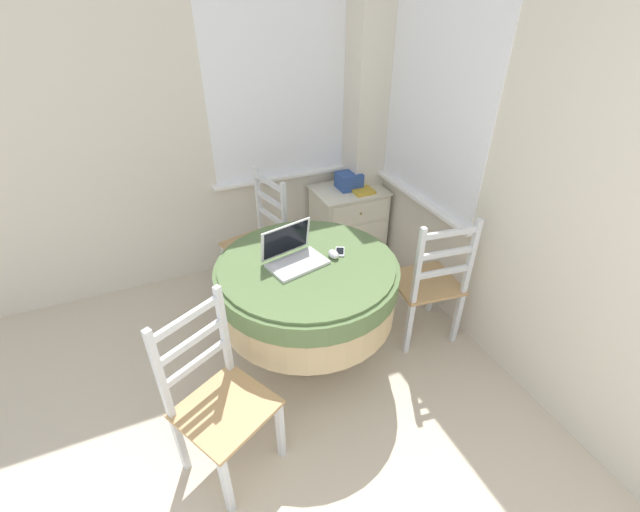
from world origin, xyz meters
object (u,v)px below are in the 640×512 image
at_px(dining_chair_near_back_window, 259,242).
at_px(corner_cabinet, 348,223).
at_px(laptop, 293,255).
at_px(book_on_cabinet, 361,189).
at_px(round_dining_table, 307,285).
at_px(cell_phone, 340,252).
at_px(dining_chair_camera_near, 219,400).
at_px(storage_box, 349,181).
at_px(computer_mouse, 333,254).
at_px(dining_chair_near_right_window, 429,283).

distance_m(dining_chair_near_back_window, corner_cabinet, 0.90).
bearing_deg(corner_cabinet, laptop, -131.26).
relative_size(dining_chair_near_back_window, book_on_cabinet, 4.45).
relative_size(round_dining_table, book_on_cabinet, 4.96).
bearing_deg(round_dining_table, cell_phone, 6.45).
height_order(dining_chair_camera_near, storage_box, dining_chair_camera_near).
height_order(laptop, dining_chair_camera_near, laptop).
height_order(round_dining_table, computer_mouse, computer_mouse).
relative_size(round_dining_table, dining_chair_near_right_window, 1.12).
distance_m(round_dining_table, dining_chair_camera_near, 0.84).
height_order(laptop, book_on_cabinet, laptop).
height_order(computer_mouse, dining_chair_near_back_window, dining_chair_near_back_window).
relative_size(dining_chair_near_back_window, storage_box, 5.03).
height_order(round_dining_table, book_on_cabinet, round_dining_table).
distance_m(dining_chair_near_back_window, book_on_cabinet, 0.98).
xyz_separation_m(dining_chair_camera_near, storage_box, (1.49, 1.56, 0.27)).
xyz_separation_m(dining_chair_near_back_window, corner_cabinet, (0.87, 0.20, -0.13)).
distance_m(laptop, dining_chair_near_right_window, 0.98).
distance_m(computer_mouse, corner_cabinet, 1.31).
bearing_deg(computer_mouse, laptop, 168.79).
relative_size(round_dining_table, computer_mouse, 12.63).
bearing_deg(dining_chair_near_right_window, storage_box, 90.51).
relative_size(round_dining_table, storage_box, 5.61).
bearing_deg(dining_chair_near_right_window, computer_mouse, 170.20).
distance_m(cell_phone, dining_chair_near_back_window, 0.92).
relative_size(corner_cabinet, storage_box, 3.37).
relative_size(dining_chair_camera_near, book_on_cabinet, 4.45).
xyz_separation_m(dining_chair_near_back_window, dining_chair_camera_near, (-0.61, -1.34, 0.00)).
relative_size(round_dining_table, dining_chair_near_back_window, 1.12).
bearing_deg(cell_phone, dining_chair_camera_near, -149.86).
bearing_deg(corner_cabinet, dining_chair_camera_near, -133.93).
xyz_separation_m(round_dining_table, book_on_cabinet, (0.89, 0.97, 0.06)).
bearing_deg(round_dining_table, storage_box, 52.51).
height_order(cell_phone, dining_chair_near_right_window, dining_chair_near_right_window).
height_order(storage_box, book_on_cabinet, storage_box).
bearing_deg(computer_mouse, storage_box, 58.81).
distance_m(dining_chair_near_back_window, storage_box, 0.94).
bearing_deg(book_on_cabinet, dining_chair_near_back_window, -172.10).
height_order(dining_chair_camera_near, corner_cabinet, dining_chair_camera_near).
bearing_deg(book_on_cabinet, cell_phone, -124.82).
bearing_deg(dining_chair_camera_near, computer_mouse, 30.24).
bearing_deg(dining_chair_near_back_window, round_dining_table, -86.01).
bearing_deg(laptop, cell_phone, -2.80).
distance_m(laptop, book_on_cabinet, 1.34).
distance_m(laptop, corner_cabinet, 1.42).
xyz_separation_m(round_dining_table, storage_box, (0.82, 1.07, 0.11)).
bearing_deg(laptop, storage_box, 49.23).
bearing_deg(book_on_cabinet, round_dining_table, -132.33).
bearing_deg(storage_box, computer_mouse, -121.19).
bearing_deg(dining_chair_camera_near, storage_box, 46.41).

